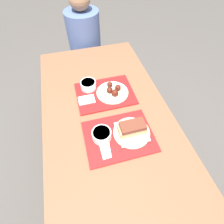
{
  "coord_description": "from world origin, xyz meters",
  "views": [
    {
      "loc": [
        -0.16,
        -0.69,
        1.73
      ],
      "look_at": [
        0.03,
        0.01,
        0.81
      ],
      "focal_mm": 28.0,
      "sensor_mm": 36.0,
      "label": 1
    }
  ],
  "objects": [
    {
      "name": "plastic_fork_near",
      "position": [
        -0.07,
        -0.21,
        0.78
      ],
      "size": [
        0.02,
        0.17,
        0.0
      ],
      "color": "white",
      "rests_on": "tray_near"
    },
    {
      "name": "condiment_packet",
      "position": [
        0.04,
        -0.09,
        0.78
      ],
      "size": [
        0.04,
        0.03,
        0.01
      ],
      "color": "#3F3F47",
      "rests_on": "tray_near"
    },
    {
      "name": "tray_near",
      "position": [
        0.03,
        -0.16,
        0.78
      ],
      "size": [
        0.43,
        0.33,
        0.01
      ],
      "color": "red",
      "rests_on": "picnic_table"
    },
    {
      "name": "picnic_bench_far",
      "position": [
        0.0,
        1.1,
        0.39
      ],
      "size": [
        0.83,
        0.28,
        0.47
      ],
      "color": "brown",
      "rests_on": "ground_plane"
    },
    {
      "name": "wings_plate_far",
      "position": [
        0.09,
        0.21,
        0.8
      ],
      "size": [
        0.24,
        0.24,
        0.06
      ],
      "color": "beige",
      "rests_on": "tray_far"
    },
    {
      "name": "picnic_table",
      "position": [
        0.0,
        0.0,
        0.68
      ],
      "size": [
        0.88,
        1.76,
        0.77
      ],
      "color": "brown",
      "rests_on": "ground_plane"
    },
    {
      "name": "plastic_knife_near",
      "position": [
        -0.05,
        -0.21,
        0.78
      ],
      "size": [
        0.03,
        0.17,
        0.0
      ],
      "color": "white",
      "rests_on": "tray_near"
    },
    {
      "name": "tray_far",
      "position": [
        0.03,
        0.22,
        0.78
      ],
      "size": [
        0.43,
        0.33,
        0.01
      ],
      "color": "red",
      "rests_on": "picnic_table"
    },
    {
      "name": "bowl_coleslaw_near",
      "position": [
        -0.08,
        -0.15,
        0.81
      ],
      "size": [
        0.12,
        0.12,
        0.06
      ],
      "color": "white",
      "rests_on": "tray_near"
    },
    {
      "name": "ground_plane",
      "position": [
        0.0,
        0.0,
        0.0
      ],
      "size": [
        12.0,
        12.0,
        0.0
      ],
      "primitive_type": "plane",
      "color": "#4C4742"
    },
    {
      "name": "brisket_sandwich_plate",
      "position": [
        0.11,
        -0.16,
        0.82
      ],
      "size": [
        0.23,
        0.23,
        0.09
      ],
      "color": "beige",
      "rests_on": "tray_near"
    },
    {
      "name": "plastic_spoon_near",
      "position": [
        -0.1,
        -0.21,
        0.78
      ],
      "size": [
        0.02,
        0.17,
        0.0
      ],
      "color": "white",
      "rests_on": "tray_near"
    },
    {
      "name": "napkin_far",
      "position": [
        -0.12,
        0.19,
        0.79
      ],
      "size": [
        0.12,
        0.08,
        0.01
      ],
      "color": "white",
      "rests_on": "tray_far"
    },
    {
      "name": "bowl_coleslaw_far",
      "position": [
        -0.08,
        0.31,
        0.81
      ],
      "size": [
        0.12,
        0.12,
        0.06
      ],
      "color": "white",
      "rests_on": "tray_far"
    },
    {
      "name": "person_seated_across",
      "position": [
        0.02,
        1.1,
        0.79
      ],
      "size": [
        0.34,
        0.34,
        0.75
      ],
      "color": "#4C6093",
      "rests_on": "picnic_bench_far"
    }
  ]
}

